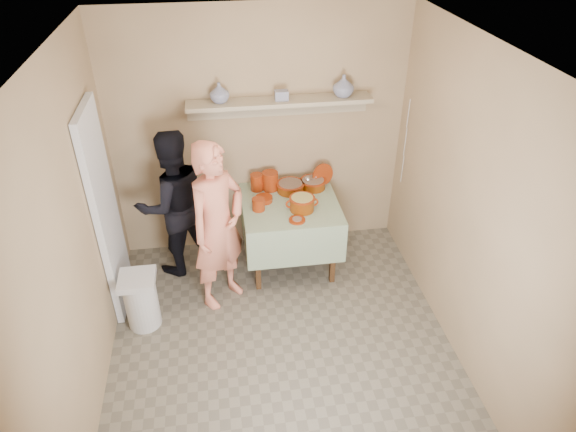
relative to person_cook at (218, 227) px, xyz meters
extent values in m
plane|color=#6D6556|center=(0.48, -0.83, -0.84)|extent=(3.50, 3.50, 0.00)
cube|color=silver|center=(-0.98, 0.12, 0.16)|extent=(0.06, 0.70, 2.00)
cylinder|color=maroon|center=(0.43, 0.75, 0.01)|extent=(0.13, 0.13, 0.18)
cylinder|color=maroon|center=(0.57, 0.74, 0.02)|extent=(0.17, 0.17, 0.20)
cylinder|color=maroon|center=(0.41, 0.36, -0.02)|extent=(0.13, 0.13, 0.13)
cylinder|color=maroon|center=(0.48, 0.51, -0.05)|extent=(0.18, 0.18, 0.05)
cylinder|color=maroon|center=(1.13, 0.76, 0.04)|extent=(0.25, 0.13, 0.24)
imported|color=navy|center=(1.31, 0.79, 0.99)|extent=(0.22, 0.22, 0.21)
imported|color=navy|center=(0.11, 0.80, 0.97)|extent=(0.25, 0.25, 0.19)
cube|color=navy|center=(0.70, 0.78, 0.92)|extent=(0.13, 0.09, 0.09)
imported|color=#E98064|center=(0.00, 0.00, 0.00)|extent=(0.73, 0.71, 1.68)
imported|color=black|center=(-0.43, 0.55, -0.06)|extent=(0.93, 0.84, 1.57)
cube|color=tan|center=(0.48, 0.93, 0.46)|extent=(3.00, 0.02, 2.60)
cube|color=tan|center=(-1.03, -0.83, 0.46)|extent=(0.02, 3.50, 2.60)
cube|color=tan|center=(1.99, -0.83, 0.46)|extent=(0.02, 3.50, 2.60)
cube|color=silver|center=(0.48, -0.83, 1.77)|extent=(3.00, 3.50, 0.02)
cube|color=#4C2D16|center=(0.35, 0.07, -0.49)|extent=(0.05, 0.05, 0.71)
cube|color=#4C2D16|center=(1.11, 0.07, -0.49)|extent=(0.05, 0.05, 0.71)
cube|color=#4C2D16|center=(0.35, 0.83, -0.49)|extent=(0.05, 0.05, 0.71)
cube|color=#4C2D16|center=(1.11, 0.83, -0.49)|extent=(0.05, 0.05, 0.71)
cube|color=#4C2D16|center=(0.73, 0.45, -0.11)|extent=(0.90, 0.90, 0.04)
cube|color=#24591E|center=(0.73, 0.45, -0.09)|extent=(0.96, 0.96, 0.01)
cube|color=#24591E|center=(0.73, -0.03, -0.30)|extent=(0.96, 0.01, 0.44)
cube|color=#24591E|center=(0.73, 0.93, -0.30)|extent=(0.96, 0.01, 0.44)
cube|color=#24591E|center=(0.25, 0.45, -0.30)|extent=(0.01, 0.96, 0.44)
cube|color=#24591E|center=(1.21, 0.45, -0.30)|extent=(0.01, 0.96, 0.44)
cylinder|color=#612608|center=(0.77, 0.67, -0.03)|extent=(0.28, 0.28, 0.09)
cylinder|color=maroon|center=(0.77, 0.67, 0.01)|extent=(0.30, 0.30, 0.01)
cylinder|color=brown|center=(0.77, 0.67, -0.01)|extent=(0.25, 0.25, 0.05)
cylinder|color=#612608|center=(1.02, 0.70, -0.03)|extent=(0.26, 0.26, 0.09)
cylinder|color=maroon|center=(1.02, 0.70, 0.01)|extent=(0.28, 0.28, 0.01)
cylinder|color=#8C6B54|center=(1.02, 0.70, -0.01)|extent=(0.23, 0.23, 0.05)
cylinder|color=silver|center=(1.00, 0.58, 0.10)|extent=(0.01, 0.22, 0.16)
sphere|color=silver|center=(0.96, 0.70, 0.03)|extent=(0.07, 0.07, 0.07)
cylinder|color=#612608|center=(0.83, 0.29, -0.01)|extent=(0.24, 0.24, 0.14)
cylinder|color=maroon|center=(0.83, 0.29, 0.05)|extent=(0.25, 0.25, 0.01)
cylinder|color=tan|center=(0.83, 0.29, 0.04)|extent=(0.21, 0.21, 0.05)
torus|color=maroon|center=(0.71, 0.29, 0.00)|extent=(0.09, 0.02, 0.09)
torus|color=maroon|center=(0.95, 0.29, 0.00)|extent=(0.09, 0.02, 0.09)
cylinder|color=maroon|center=(0.75, 0.11, -0.07)|extent=(0.16, 0.16, 0.02)
cylinder|color=#8C6B54|center=(0.75, 0.11, -0.06)|extent=(0.09, 0.09, 0.01)
cube|color=tan|center=(0.68, 0.79, 0.86)|extent=(1.80, 0.25, 0.04)
cube|color=tan|center=(0.68, 0.91, 0.76)|extent=(1.80, 0.02, 0.18)
cylinder|color=silver|center=(-0.75, -0.27, -0.59)|extent=(0.30, 0.30, 0.50)
cube|color=silver|center=(-0.75, -0.27, -0.31)|extent=(0.32, 0.32, 0.06)
cylinder|color=silver|center=(1.95, 0.67, 0.71)|extent=(0.01, 0.01, 0.30)
cylinder|color=silver|center=(1.95, 0.65, 0.41)|extent=(0.01, 0.01, 0.30)
cylinder|color=silver|center=(1.95, 0.63, 0.11)|extent=(0.01, 0.01, 0.30)
camera|label=1|loc=(0.06, -3.91, 2.65)|focal=32.00mm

